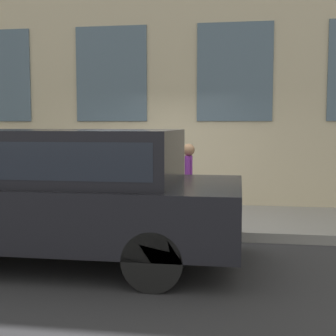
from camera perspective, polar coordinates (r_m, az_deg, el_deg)
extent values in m
plane|color=#2D2D30|center=(7.53, -2.26, -8.64)|extent=(80.00, 80.00, 0.00)
cube|color=gray|center=(8.70, -0.71, -6.20)|extent=(2.46, 60.00, 0.16)
cube|color=#4C6070|center=(9.67, 8.13, 11.51)|extent=(0.03, 1.51, 1.96)
cube|color=#4C6070|center=(10.03, -6.94, 11.30)|extent=(0.03, 1.51, 1.96)
cylinder|color=gray|center=(7.97, -2.62, -6.56)|extent=(0.37, 0.37, 0.04)
cylinder|color=gray|center=(7.92, -2.63, -4.64)|extent=(0.28, 0.28, 0.58)
sphere|color=slate|center=(7.87, -2.64, -2.56)|extent=(0.29, 0.29, 0.29)
cylinder|color=black|center=(7.86, -2.64, -1.93)|extent=(0.10, 0.10, 0.12)
cylinder|color=gray|center=(7.87, -1.29, -4.18)|extent=(0.09, 0.10, 0.09)
cylinder|color=gray|center=(7.94, -3.96, -4.10)|extent=(0.09, 0.10, 0.09)
cylinder|color=#232328|center=(8.21, 2.46, -4.08)|extent=(0.09, 0.09, 0.64)
cylinder|color=#232328|center=(8.34, 2.56, -3.93)|extent=(0.09, 0.09, 0.64)
cube|color=#72288C|center=(8.20, 2.53, -0.17)|extent=(0.17, 0.12, 0.48)
cylinder|color=#72288C|center=(8.08, 2.43, -0.17)|extent=(0.07, 0.07, 0.45)
cylinder|color=#72288C|center=(8.32, 2.62, 0.00)|extent=(0.07, 0.07, 0.45)
sphere|color=#8C6647|center=(8.18, 2.54, 2.24)|extent=(0.21, 0.21, 0.21)
cylinder|color=black|center=(5.21, -1.83, -11.18)|extent=(0.24, 0.68, 0.68)
cylinder|color=black|center=(6.98, 0.97, -6.89)|extent=(0.24, 0.68, 0.68)
cube|color=black|center=(6.43, -14.06, -4.78)|extent=(2.09, 5.01, 0.74)
cube|color=black|center=(6.30, -13.15, 1.48)|extent=(1.84, 3.11, 0.67)
cube|color=#1E232D|center=(6.30, -13.15, 1.48)|extent=(1.85, 2.86, 0.43)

